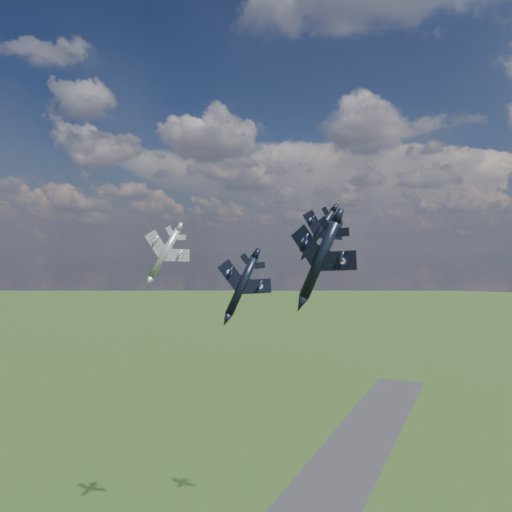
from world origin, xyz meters
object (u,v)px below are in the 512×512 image
at_px(jet_left_silver, 164,254).
at_px(jet_high_navy, 319,232).
at_px(jet_lead_navy, 242,286).
at_px(jet_right_navy, 320,260).

bearing_deg(jet_left_silver, jet_high_navy, 3.14).
bearing_deg(jet_lead_navy, jet_left_silver, 137.00).
bearing_deg(jet_high_navy, jet_lead_navy, -114.72).
bearing_deg(jet_lead_navy, jet_high_navy, 55.78).
relative_size(jet_high_navy, jet_left_silver, 0.91).
xyz_separation_m(jet_high_navy, jet_left_silver, (-30.58, -14.97, -4.83)).
xyz_separation_m(jet_right_navy, jet_left_silver, (-43.58, 25.41, 0.42)).
bearing_deg(jet_lead_navy, jet_right_navy, -57.74).
height_order(jet_lead_navy, jet_right_navy, jet_right_navy).
xyz_separation_m(jet_lead_navy, jet_left_silver, (-24.13, 10.29, 5.59)).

